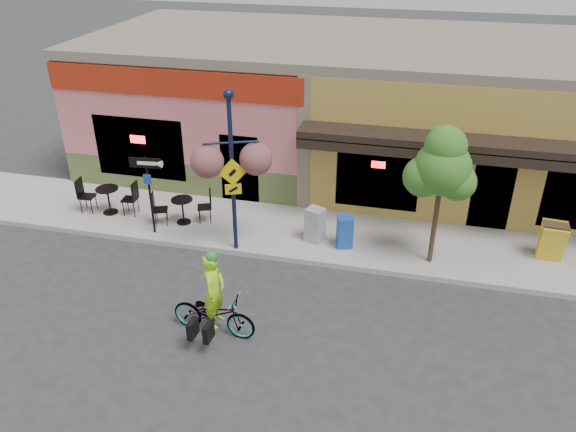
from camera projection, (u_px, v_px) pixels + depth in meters
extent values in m
plane|color=#2D2D30|center=(313.00, 277.00, 14.27)|extent=(90.00, 90.00, 0.00)
cube|color=#9E9B93|center=(327.00, 235.00, 15.94)|extent=(24.00, 3.00, 0.15)
cube|color=#A8A59E|center=(317.00, 263.00, 14.70)|extent=(24.00, 0.12, 0.15)
imported|color=maroon|center=(214.00, 313.00, 12.18)|extent=(1.95, 0.81, 1.00)
imported|color=#ABF019|center=(215.00, 300.00, 11.99)|extent=(0.47, 0.67, 1.75)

